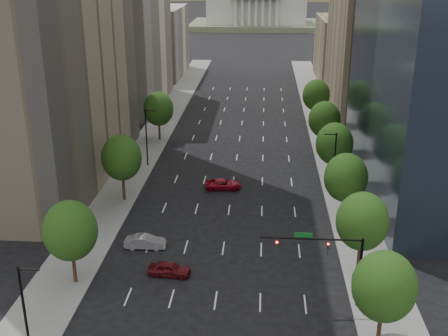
% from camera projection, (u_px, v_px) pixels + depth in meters
% --- Properties ---
extents(sidewalk_left, '(6.00, 200.00, 0.15)m').
position_uv_depth(sidewalk_left, '(128.00, 177.00, 80.67)').
color(sidewalk_left, slate).
rests_on(sidewalk_left, ground).
extents(sidewalk_right, '(6.00, 200.00, 0.15)m').
position_uv_depth(sidewalk_right, '(342.00, 183.00, 78.59)').
color(sidewalk_right, slate).
rests_on(sidewalk_right, ground).
extents(midrise_cream_left, '(14.00, 30.00, 35.00)m').
position_uv_depth(midrise_cream_left, '(126.00, 22.00, 115.25)').
color(midrise_cream_left, beige).
rests_on(midrise_cream_left, ground).
extents(filler_left, '(14.00, 26.00, 18.00)m').
position_uv_depth(filler_left, '(157.00, 42.00, 149.04)').
color(filler_left, beige).
rests_on(filler_left, ground).
extents(parking_tan_right, '(14.00, 30.00, 30.00)m').
position_uv_depth(parking_tan_right, '(370.00, 39.00, 109.98)').
color(parking_tan_right, '#8C7759').
rests_on(parking_tan_right, ground).
extents(filler_right, '(14.00, 26.00, 16.00)m').
position_uv_depth(filler_right, '(346.00, 49.00, 143.25)').
color(filler_right, '#8C7759').
rests_on(filler_right, ground).
extents(tree_right_0, '(5.20, 5.20, 8.39)m').
position_uv_depth(tree_right_0, '(384.00, 286.00, 44.16)').
color(tree_right_0, '#382316').
rests_on(tree_right_0, ground).
extents(tree_right_1, '(5.20, 5.20, 8.75)m').
position_uv_depth(tree_right_1, '(362.00, 221.00, 54.30)').
color(tree_right_1, '#382316').
rests_on(tree_right_1, ground).
extents(tree_right_2, '(5.20, 5.20, 8.61)m').
position_uv_depth(tree_right_2, '(346.00, 178.00, 65.54)').
color(tree_right_2, '#382316').
rests_on(tree_right_2, ground).
extents(tree_right_3, '(5.20, 5.20, 8.89)m').
position_uv_depth(tree_right_3, '(334.00, 144.00, 76.63)').
color(tree_right_3, '#382316').
rests_on(tree_right_3, ground).
extents(tree_right_4, '(5.20, 5.20, 8.46)m').
position_uv_depth(tree_right_4, '(324.00, 119.00, 89.85)').
color(tree_right_4, '#382316').
rests_on(tree_right_4, ground).
extents(tree_right_5, '(5.20, 5.20, 8.75)m').
position_uv_depth(tree_right_5, '(316.00, 95.00, 104.67)').
color(tree_right_5, '#382316').
rests_on(tree_right_5, ground).
extents(tree_left_0, '(5.20, 5.20, 8.75)m').
position_uv_depth(tree_left_0, '(70.00, 231.00, 52.44)').
color(tree_left_0, '#382316').
rests_on(tree_left_0, ground).
extents(tree_left_1, '(5.20, 5.20, 8.97)m').
position_uv_depth(tree_left_1, '(122.00, 158.00, 71.02)').
color(tree_left_1, '#382316').
rests_on(tree_left_1, ground).
extents(tree_left_2, '(5.20, 5.20, 8.68)m').
position_uv_depth(tree_left_2, '(159.00, 109.00, 95.38)').
color(tree_left_2, '#382316').
rests_on(tree_left_2, ground).
extents(streetlight_rn, '(1.70, 0.20, 9.00)m').
position_uv_depth(streetlight_rn, '(334.00, 163.00, 72.38)').
color(streetlight_rn, black).
rests_on(streetlight_rn, ground).
extents(streetlight_ls, '(1.70, 0.20, 9.00)m').
position_uv_depth(streetlight_ls, '(26.00, 315.00, 41.53)').
color(streetlight_ls, black).
rests_on(streetlight_ls, ground).
extents(streetlight_ln, '(1.70, 0.20, 9.00)m').
position_uv_depth(streetlight_ln, '(147.00, 136.00, 83.51)').
color(streetlight_ln, black).
rests_on(streetlight_ln, ground).
extents(traffic_signal, '(9.12, 0.40, 7.38)m').
position_uv_depth(traffic_signal, '(333.00, 256.00, 49.13)').
color(traffic_signal, black).
rests_on(traffic_signal, ground).
extents(capitol, '(60.00, 40.00, 35.20)m').
position_uv_depth(capitol, '(257.00, 9.00, 253.58)').
color(capitol, '#596647').
rests_on(capitol, ground).
extents(foothills, '(720.00, 413.00, 263.00)m').
position_uv_depth(foothills, '(293.00, 26.00, 593.86)').
color(foothills, olive).
rests_on(foothills, ground).
extents(car_maroon, '(4.41, 2.03, 1.46)m').
position_uv_depth(car_maroon, '(169.00, 269.00, 55.54)').
color(car_maroon, '#540E13').
rests_on(car_maroon, ground).
extents(car_silver, '(4.57, 1.77, 1.49)m').
position_uv_depth(car_silver, '(145.00, 242.00, 60.85)').
color(car_silver, '#96969B').
rests_on(car_silver, ground).
extents(car_red_far, '(5.24, 2.86, 1.39)m').
position_uv_depth(car_red_far, '(223.00, 184.00, 76.54)').
color(car_red_far, maroon).
rests_on(car_red_far, ground).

